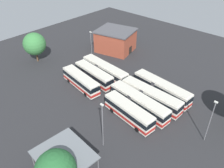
{
  "coord_description": "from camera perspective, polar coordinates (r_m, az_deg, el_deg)",
  "views": [
    {
      "loc": [
        26.87,
        -32.2,
        30.37
      ],
      "look_at": [
        -1.81,
        -0.69,
        1.46
      ],
      "focal_mm": 37.22,
      "sensor_mm": 36.0,
      "label": 1
    }
  ],
  "objects": [
    {
      "name": "depot_building",
      "position": [
        68.38,
        0.86,
        10.69
      ],
      "size": [
        12.07,
        11.18,
        6.25
      ],
      "color": "#99422D",
      "rests_on": "ground_plane"
    },
    {
      "name": "lamp_post_near_entrance",
      "position": [
        36.8,
        -2.33,
        -9.81
      ],
      "size": [
        0.56,
        0.28,
        8.83
      ],
      "color": "slate",
      "rests_on": "ground_plane"
    },
    {
      "name": "tree_northwest",
      "position": [
        64.69,
        -18.51,
        9.3
      ],
      "size": [
        5.91,
        5.91,
        8.0
      ],
      "color": "brown",
      "rests_on": "ground_plane"
    },
    {
      "name": "bus_row0_slot1",
      "position": [
        54.31,
        -4.48,
        2.28
      ],
      "size": [
        11.56,
        3.69,
        3.36
      ],
      "color": "silver",
      "rests_on": "ground_plane"
    },
    {
      "name": "bus_row1_slot1",
      "position": [
        46.06,
        6.56,
        -4.47
      ],
      "size": [
        13.85,
        3.88,
        3.36
      ],
      "color": "silver",
      "rests_on": "ground_plane"
    },
    {
      "name": "bus_row0_slot2",
      "position": [
        56.08,
        -1.83,
        3.49
      ],
      "size": [
        13.83,
        3.62,
        3.36
      ],
      "color": "silver",
      "rests_on": "ground_plane"
    },
    {
      "name": "bus_row1_slot0",
      "position": [
        43.72,
        4.14,
        -6.79
      ],
      "size": [
        11.27,
        3.87,
        3.36
      ],
      "color": "silver",
      "rests_on": "ground_plane"
    },
    {
      "name": "bus_row0_slot0",
      "position": [
        52.43,
        -7.67,
        0.77
      ],
      "size": [
        11.38,
        4.02,
        3.36
      ],
      "color": "silver",
      "rests_on": "ground_plane"
    },
    {
      "name": "bus_row1_slot2",
      "position": [
        48.02,
        9.43,
        -2.92
      ],
      "size": [
        13.75,
        3.0,
        3.36
      ],
      "color": "silver",
      "rests_on": "ground_plane"
    },
    {
      "name": "lamp_post_by_building",
      "position": [
        40.9,
        23.0,
        -8.17
      ],
      "size": [
        0.56,
        0.28,
        8.44
      ],
      "color": "slate",
      "rests_on": "ground_plane"
    },
    {
      "name": "bus_row1_slot3",
      "position": [
        50.69,
        12.04,
        -1.03
      ],
      "size": [
        13.85,
        3.86,
        3.36
      ],
      "color": "silver",
      "rests_on": "ground_plane"
    },
    {
      "name": "ground_plane",
      "position": [
        51.78,
        2.0,
        -1.78
      ],
      "size": [
        92.61,
        92.61,
        0.0
      ],
      "primitive_type": "plane",
      "color": "#28282B"
    },
    {
      "name": "maintenance_shelter",
      "position": [
        34.36,
        -11.73,
        -16.79
      ],
      "size": [
        8.31,
        7.46,
        4.3
      ],
      "color": "slate",
      "rests_on": "ground_plane"
    },
    {
      "name": "lamp_post_mid_lot",
      "position": [
        64.28,
        -5.16,
        9.93
      ],
      "size": [
        0.56,
        0.28,
        7.45
      ],
      "color": "slate",
      "rests_on": "ground_plane"
    }
  ]
}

